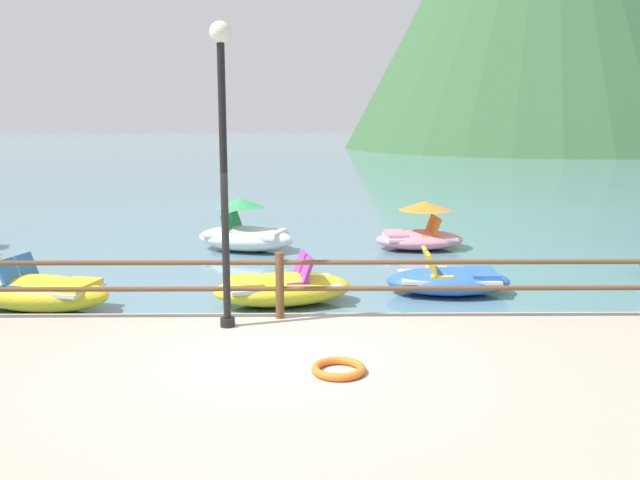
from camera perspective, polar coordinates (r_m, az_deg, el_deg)
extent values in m
plane|color=slate|center=(47.81, -1.21, 6.44)|extent=(200.00, 200.00, 0.00)
cube|color=#A39989|center=(6.28, -5.06, -18.33)|extent=(28.00, 8.00, 0.40)
cylinder|color=brown|center=(9.55, -3.42, -3.86)|extent=(0.12, 0.12, 0.95)
cylinder|color=brown|center=(9.47, -3.44, -1.91)|extent=(23.80, 0.07, 0.07)
cylinder|color=brown|center=(9.56, -3.42, -4.13)|extent=(23.80, 0.07, 0.07)
cylinder|color=black|center=(8.98, -8.09, 4.24)|extent=(0.10, 0.10, 3.75)
sphere|color=silver|center=(9.00, -8.43, 16.98)|extent=(0.28, 0.28, 0.28)
cylinder|color=black|center=(9.35, -7.81, -6.89)|extent=(0.20, 0.20, 0.12)
torus|color=orange|center=(7.67, 1.58, -10.82)|extent=(0.61, 0.61, 0.09)
ellipsoid|color=yellow|center=(11.77, -3.12, -4.17)|extent=(2.62, 1.71, 0.54)
cube|color=silver|center=(11.74, -3.13, -3.72)|extent=(2.05, 1.38, 0.06)
cube|color=purple|center=(11.99, -2.49, -3.08)|extent=(0.48, 0.48, 0.08)
cube|color=purple|center=(11.98, -1.65, -2.01)|extent=(0.29, 0.44, 0.43)
cube|color=purple|center=(11.53, -2.03, -3.62)|extent=(0.48, 0.48, 0.08)
cube|color=purple|center=(11.52, -1.15, -2.51)|extent=(0.29, 0.44, 0.43)
cube|color=yellow|center=(11.63, -6.35, -3.60)|extent=(0.71, 0.94, 0.12)
ellipsoid|color=yellow|center=(12.38, -22.69, -4.13)|extent=(2.79, 1.77, 0.58)
cube|color=silver|center=(12.36, -22.73, -3.67)|extent=(2.19, 1.43, 0.06)
cube|color=blue|center=(12.28, -24.12, -3.53)|extent=(0.49, 0.49, 0.08)
cube|color=blue|center=(12.34, -24.86, -2.47)|extent=(0.30, 0.44, 0.43)
cube|color=blue|center=(12.64, -22.83, -3.06)|extent=(0.49, 0.49, 0.08)
cube|color=blue|center=(12.70, -23.55, -2.03)|extent=(0.30, 0.44, 0.43)
cube|color=yellow|center=(11.94, -20.00, -3.66)|extent=(0.75, 0.93, 0.12)
ellipsoid|color=white|center=(16.57, -6.32, 0.13)|extent=(2.69, 1.94, 0.60)
cube|color=silver|center=(16.55, -6.33, 0.48)|extent=(2.11, 1.56, 0.06)
cube|color=#339956|center=(16.39, -7.27, 0.62)|extent=(0.51, 0.51, 0.08)
cube|color=#339956|center=(16.43, -7.85, 1.40)|extent=(0.32, 0.44, 0.43)
cube|color=#339956|center=(16.84, -6.55, 0.89)|extent=(0.51, 0.51, 0.08)
cube|color=#339956|center=(16.88, -7.13, 1.65)|extent=(0.32, 0.44, 0.43)
cube|color=white|center=(16.28, -4.19, 0.57)|extent=(0.78, 0.99, 0.12)
cone|color=#339956|center=(16.49, -6.77, 3.14)|extent=(1.49, 1.49, 0.22)
ellipsoid|color=pink|center=(16.86, 8.38, 0.01)|extent=(2.24, 1.45, 0.46)
cube|color=silver|center=(16.85, 8.39, 0.28)|extent=(1.75, 1.19, 0.06)
cube|color=orange|center=(17.13, 8.74, 0.67)|extent=(0.42, 0.42, 0.08)
cube|color=orange|center=(17.13, 9.35, 1.40)|extent=(0.23, 0.41, 0.43)
cube|color=orange|center=(16.61, 9.14, 0.36)|extent=(0.42, 0.42, 0.08)
cube|color=orange|center=(16.62, 9.76, 1.12)|extent=(0.23, 0.41, 0.43)
cube|color=pink|center=(16.72, 6.40, 0.46)|extent=(0.53, 0.96, 0.12)
cone|color=orange|center=(16.75, 8.82, 2.88)|extent=(1.34, 1.34, 0.22)
ellipsoid|color=blue|center=(12.69, 10.76, -3.44)|extent=(2.31, 1.31, 0.47)
cube|color=silver|center=(12.67, 10.77, -3.08)|extent=(1.80, 1.07, 0.06)
cube|color=yellow|center=(12.39, 10.20, -3.04)|extent=(0.41, 0.41, 0.08)
cube|color=yellow|center=(12.31, 9.40, -2.04)|extent=(0.22, 0.41, 0.43)
cube|color=yellow|center=(12.87, 9.85, -2.53)|extent=(0.41, 0.41, 0.08)
cube|color=yellow|center=(12.79, 9.09, -1.57)|extent=(0.22, 0.41, 0.43)
cube|color=blue|center=(12.77, 13.54, -2.80)|extent=(0.53, 0.89, 0.12)
cone|color=#386038|center=(80.40, 10.94, 16.04)|extent=(22.14, 22.14, 23.02)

